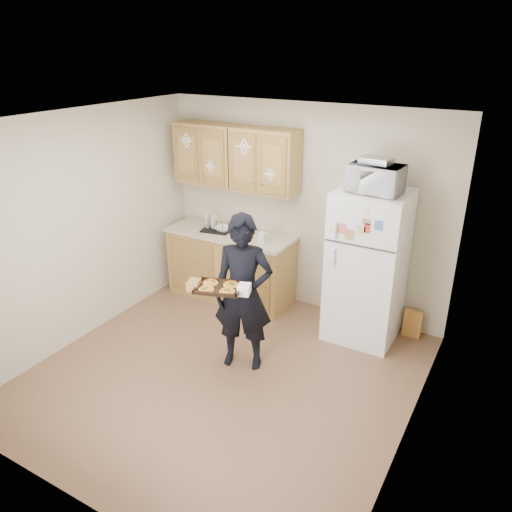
{
  "coord_description": "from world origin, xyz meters",
  "views": [
    {
      "loc": [
        2.36,
        -3.46,
        3.1
      ],
      "look_at": [
        0.12,
        0.45,
        1.17
      ],
      "focal_mm": 35.0,
      "sensor_mm": 36.0,
      "label": 1
    }
  ],
  "objects_px": {
    "refrigerator": "(367,267)",
    "baking_tray": "(219,288)",
    "person": "(243,294)",
    "dish_rack": "(216,225)",
    "microwave": "(376,179)"
  },
  "relations": [
    {
      "from": "baking_tray",
      "to": "microwave",
      "type": "bearing_deg",
      "value": 35.77
    },
    {
      "from": "refrigerator",
      "to": "dish_rack",
      "type": "height_order",
      "value": "refrigerator"
    },
    {
      "from": "baking_tray",
      "to": "dish_rack",
      "type": "xyz_separation_m",
      "value": [
        -1.01,
        1.45,
        -0.01
      ]
    },
    {
      "from": "person",
      "to": "microwave",
      "type": "bearing_deg",
      "value": 32.26
    },
    {
      "from": "microwave",
      "to": "dish_rack",
      "type": "relative_size",
      "value": 1.47
    },
    {
      "from": "person",
      "to": "baking_tray",
      "type": "distance_m",
      "value": 0.34
    },
    {
      "from": "refrigerator",
      "to": "baking_tray",
      "type": "xyz_separation_m",
      "value": [
        -0.98,
        -1.44,
        0.13
      ]
    },
    {
      "from": "person",
      "to": "dish_rack",
      "type": "height_order",
      "value": "person"
    },
    {
      "from": "dish_rack",
      "to": "baking_tray",
      "type": "bearing_deg",
      "value": -55.28
    },
    {
      "from": "refrigerator",
      "to": "person",
      "type": "height_order",
      "value": "refrigerator"
    },
    {
      "from": "baking_tray",
      "to": "dish_rack",
      "type": "bearing_deg",
      "value": 106.05
    },
    {
      "from": "person",
      "to": "baking_tray",
      "type": "xyz_separation_m",
      "value": [
        -0.1,
        -0.28,
        0.16
      ]
    },
    {
      "from": "refrigerator",
      "to": "person",
      "type": "distance_m",
      "value": 1.45
    },
    {
      "from": "microwave",
      "to": "dish_rack",
      "type": "distance_m",
      "value": 2.18
    },
    {
      "from": "baking_tray",
      "to": "microwave",
      "type": "relative_size",
      "value": 0.82
    }
  ]
}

